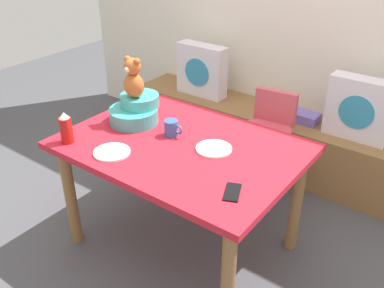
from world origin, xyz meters
TOP-DOWN VIEW (x-y plane):
  - ground_plane at (0.00, 0.00)m, footprint 8.00×8.00m
  - window_bench at (0.00, 1.22)m, footprint 2.60×0.44m
  - pillow_floral_left at (-0.71, 1.20)m, footprint 0.44×0.15m
  - pillow_floral_right at (0.63, 1.20)m, footprint 0.44×0.15m
  - book_stack at (0.25, 1.22)m, footprint 0.20×0.14m
  - dining_table at (0.00, 0.00)m, footprint 1.32×0.95m
  - highchair at (0.14, 0.79)m, footprint 0.35×0.47m
  - infant_seat_teal at (-0.40, 0.06)m, footprint 0.30×0.33m
  - teddy_bear at (-0.40, 0.06)m, footprint 0.13×0.12m
  - ketchup_bottle at (-0.52, -0.37)m, footprint 0.07×0.07m
  - coffee_mug at (-0.10, 0.04)m, footprint 0.12×0.08m
  - dinner_plate_near at (0.19, 0.05)m, footprint 0.20×0.20m
  - dinner_plate_far at (-0.23, -0.31)m, footprint 0.20×0.20m
  - cell_phone at (0.48, -0.23)m, footprint 0.12×0.16m

SIDE VIEW (x-z plane):
  - ground_plane at x=0.00m, z-range 0.00..0.00m
  - window_bench at x=0.00m, z-range 0.00..0.46m
  - book_stack at x=0.25m, z-range 0.46..0.53m
  - highchair at x=0.14m, z-range 0.13..0.92m
  - dining_table at x=0.00m, z-range 0.27..1.01m
  - pillow_floral_left at x=-0.71m, z-range 0.46..0.90m
  - pillow_floral_right at x=0.63m, z-range 0.46..0.90m
  - cell_phone at x=0.48m, z-range 0.74..0.75m
  - dinner_plate_near at x=0.19m, z-range 0.74..0.75m
  - dinner_plate_far at x=-0.23m, z-range 0.74..0.75m
  - coffee_mug at x=-0.10m, z-range 0.74..0.84m
  - infant_seat_teal at x=-0.40m, z-range 0.73..0.89m
  - ketchup_bottle at x=-0.52m, z-range 0.73..0.92m
  - teddy_bear at x=-0.40m, z-range 0.89..1.14m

